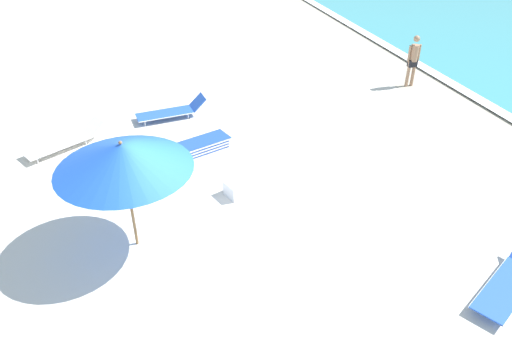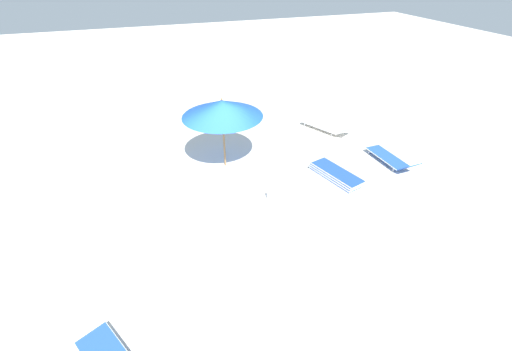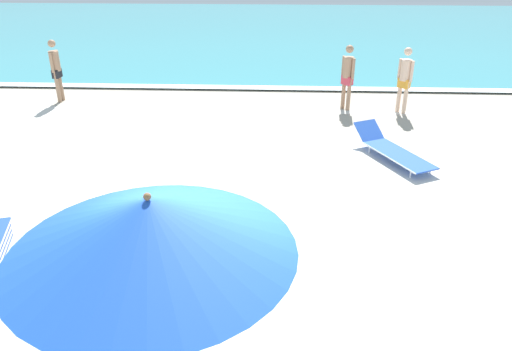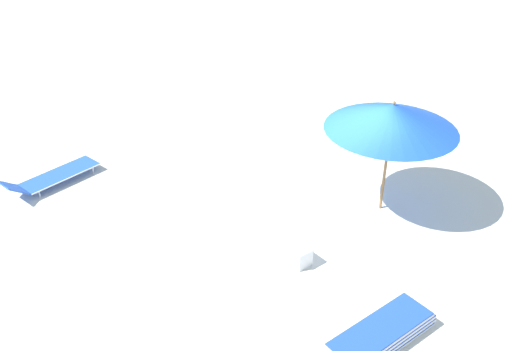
{
  "view_description": "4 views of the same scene",
  "coord_description": "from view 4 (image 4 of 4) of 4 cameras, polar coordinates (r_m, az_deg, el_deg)",
  "views": [
    {
      "loc": [
        7.77,
        -1.69,
        6.91
      ],
      "look_at": [
        -0.48,
        1.21,
        1.15
      ],
      "focal_mm": 35.0,
      "sensor_mm": 36.0,
      "label": 1
    },
    {
      "loc": [
        1.86,
        8.62,
        6.28
      ],
      "look_at": [
        -0.83,
        0.93,
        0.94
      ],
      "focal_mm": 24.0,
      "sensor_mm": 36.0,
      "label": 2
    },
    {
      "loc": [
        0.59,
        -5.09,
        4.44
      ],
      "look_at": [
        0.28,
        1.77,
        1.09
      ],
      "focal_mm": 35.0,
      "sensor_mm": 36.0,
      "label": 3
    },
    {
      "loc": [
        -8.81,
        4.82,
        6.79
      ],
      "look_at": [
        0.09,
        1.2,
        1.05
      ],
      "focal_mm": 40.0,
      "sensor_mm": 36.0,
      "label": 4
    }
  ],
  "objects": [
    {
      "name": "ground_plane",
      "position": [
        12.16,
        5.38,
        -3.71
      ],
      "size": [
        60.0,
        60.0,
        0.16
      ],
      "color": "silver"
    },
    {
      "name": "lounger_stack",
      "position": [
        9.36,
        12.55,
        -15.17
      ],
      "size": [
        1.11,
        2.02,
        0.32
      ],
      "rotation": [
        0.0,
        0.0,
        0.27
      ],
      "color": "blue",
      "rests_on": "ground_plane"
    },
    {
      "name": "sun_lounger_beside_umbrella",
      "position": [
        13.6,
        -19.84,
        -0.12
      ],
      "size": [
        1.54,
        2.26,
        0.52
      ],
      "rotation": [
        0.0,
        0.0,
        0.47
      ],
      "color": "blue",
      "rests_on": "ground_plane"
    },
    {
      "name": "beach_umbrella",
      "position": [
        11.38,
        13.46,
        5.69
      ],
      "size": [
        2.62,
        2.62,
        2.45
      ],
      "color": "olive",
      "rests_on": "ground_plane"
    },
    {
      "name": "cooler_box",
      "position": [
        10.59,
        4.15,
        -7.85
      ],
      "size": [
        0.58,
        0.48,
        0.37
      ],
      "rotation": [
        0.0,
        0.0,
        0.29
      ],
      "color": "white",
      "rests_on": "ground_plane"
    }
  ]
}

